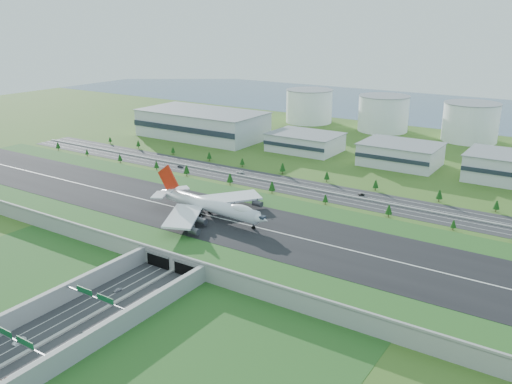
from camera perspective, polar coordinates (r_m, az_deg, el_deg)
The scene contains 23 objects.
ground at distance 291.94m, azimuth -2.22°, elevation -4.67°, with size 1200.00×1200.00×0.00m, color #37561B.
airfield_deck at distance 290.30m, azimuth -2.24°, elevation -3.92°, with size 520.00×100.00×9.20m.
underpass_road at distance 225.57m, azimuth -17.35°, elevation -11.88°, with size 38.80×120.40×8.00m.
sign_gantry_near at distance 226.24m, azimuth -16.58°, elevation -10.68°, with size 38.70×0.70×9.80m.
sign_gantry_far at distance 209.19m, azimuth -24.03°, elevation -14.13°, with size 38.70×0.70×9.80m.
north_expressway at distance 368.47m, azimuth 6.36°, elevation 0.17°, with size 560.00×36.00×0.12m, color #28282B.
tree_row at distance 358.42m, azimuth 9.44°, elevation 0.30°, with size 502.69×48.68×8.44m.
hangar_west at distance 529.05m, azimuth -5.68°, elevation 7.11°, with size 120.00×60.00×25.00m, color silver.
hangar_mid_a at distance 474.52m, azimuth 5.19°, elevation 5.22°, with size 58.00×42.00×15.00m, color silver.
hangar_mid_b at distance 441.94m, azimuth 14.96°, elevation 3.84°, with size 58.00×42.00×17.00m, color silver.
hangar_mid_c at distance 424.74m, azimuth 25.20°, elevation 2.28°, with size 58.00×42.00×19.00m, color silver.
fuel_tank_a at distance 604.35m, azimuth 5.62°, elevation 8.97°, with size 50.00×50.00×35.00m, color white.
fuel_tank_b at distance 570.43m, azimuth 13.25°, elevation 8.03°, with size 50.00×50.00×35.00m, color white.
fuel_tank_c at distance 547.72m, azimuth 21.64°, elevation 6.83°, with size 50.00×50.00×35.00m, color white.
bay_water at distance 724.88m, azimuth 20.56°, elevation 8.05°, with size 1200.00×260.00×0.06m, color #3D5574.
boeing_747 at distance 294.87m, azimuth -4.84°, elevation -1.38°, with size 78.97×74.42×24.40m.
car_0 at distance 243.68m, azimuth -14.39°, elevation -9.93°, with size 1.61×3.99×1.36m, color silver.
car_1 at distance 220.49m, azimuth -23.67°, elevation -14.16°, with size 1.74×4.98×1.64m, color white.
car_2 at distance 233.13m, azimuth -10.68°, elevation -10.99°, with size 2.61×5.65×1.57m, color #0A1636.
car_3 at distance 202.33m, azimuth -24.59°, elevation -17.48°, with size 1.88×4.61×1.34m, color #B53A10.
car_4 at distance 425.90m, azimuth -7.96°, elevation 2.71°, with size 1.95×4.84×1.65m, color slate.
car_5 at distance 362.02m, azimuth 11.02°, elevation -0.27°, with size 1.48×4.26×1.40m, color black.
car_7 at distance 405.79m, azimuth -1.68°, elevation 2.10°, with size 2.33×5.73×1.66m, color white.
Camera 1 is at (156.90, -218.58, 113.28)m, focal length 38.00 mm.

